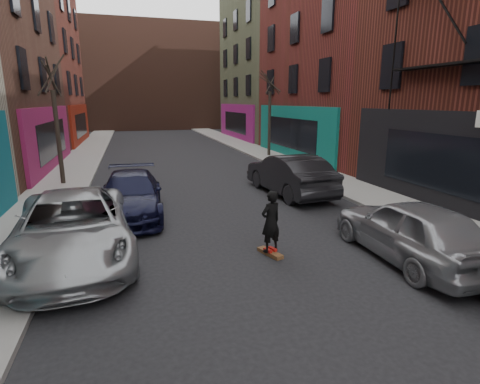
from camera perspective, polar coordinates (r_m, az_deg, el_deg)
sidewalk_left at (r=30.94m, az=-22.14°, el=5.72°), size 2.50×84.00×0.13m
sidewalk_right at (r=32.16m, az=0.71°, el=6.99°), size 2.50×84.00×0.13m
buildings_right at (r=23.80m, az=30.75°, el=22.02°), size 12.00×56.00×16.00m
building_far at (r=56.72m, az=-13.71°, el=16.54°), size 40.00×10.00×14.00m
tree_left_far at (r=18.82m, az=-26.33°, el=10.97°), size 2.00×2.00×6.50m
tree_right_far at (r=26.25m, az=4.55°, el=13.02°), size 2.00×2.00×6.80m
parked_left_far at (r=10.05m, az=-24.13°, el=-4.97°), size 3.16×6.04×1.62m
parked_left_end at (r=13.19m, az=-16.33°, el=-0.42°), size 2.26×5.11×1.46m
parked_right_far at (r=10.05m, az=24.62°, el=-5.24°), size 1.95×4.60×1.55m
parked_right_end at (r=15.77m, az=7.52°, el=2.70°), size 2.20×5.26×1.69m
skateboard at (r=9.70m, az=4.61°, el=-9.24°), size 0.47×0.83×0.10m
skateboarder at (r=9.40m, az=4.71°, el=-4.50°), size 0.67×0.55×1.59m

